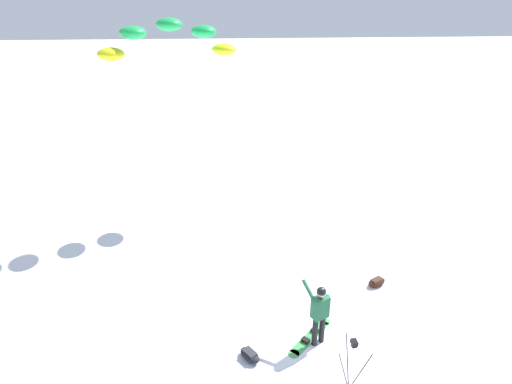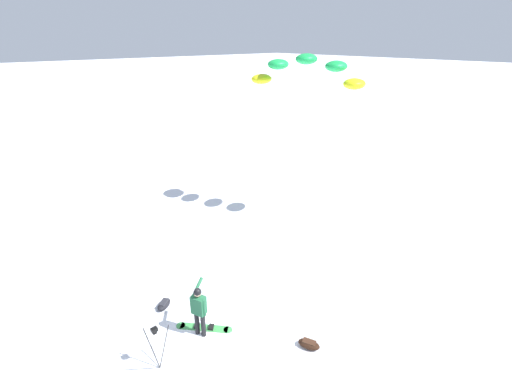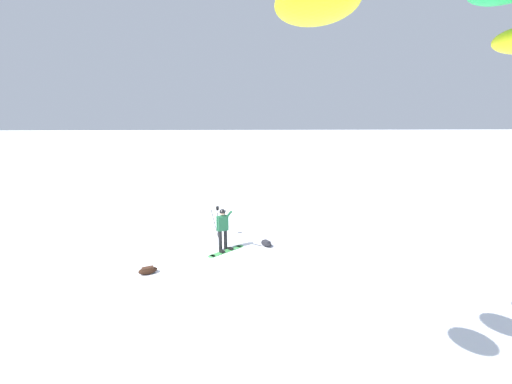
# 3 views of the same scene
# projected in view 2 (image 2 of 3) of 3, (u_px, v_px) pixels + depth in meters

# --- Properties ---
(ground_plane) EXTENTS (300.00, 300.00, 0.00)m
(ground_plane) POSITION_uv_depth(u_px,v_px,m) (231.00, 332.00, 10.48)
(ground_plane) COLOR white
(snowboarder) EXTENTS (0.63, 0.61, 1.69)m
(snowboarder) POSITION_uv_depth(u_px,v_px,m) (199.00, 307.00, 10.02)
(snowboarder) COLOR black
(snowboarder) RESTS_ON ground_plane
(snowboard) EXTENTS (1.36, 1.24, 0.10)m
(snowboard) POSITION_uv_depth(u_px,v_px,m) (204.00, 327.00, 10.62)
(snowboard) COLOR #3F994C
(snowboard) RESTS_ON ground_plane
(traction_kite) EXTENTS (5.09, 2.89, 1.34)m
(traction_kite) POSITION_uv_depth(u_px,v_px,m) (306.00, 70.00, 14.85)
(traction_kite) COLOR yellow
(gear_bag_large) EXTENTS (0.70, 0.56, 0.23)m
(gear_bag_large) POSITION_uv_depth(u_px,v_px,m) (309.00, 344.00, 9.92)
(gear_bag_large) COLOR black
(gear_bag_large) RESTS_ON ground_plane
(camera_tripod) EXTENTS (0.70, 0.67, 1.39)m
(camera_tripod) POSITION_uv_depth(u_px,v_px,m) (156.00, 340.00, 8.96)
(camera_tripod) COLOR #262628
(camera_tripod) RESTS_ON ground_plane
(gear_bag_small) EXTENTS (0.59, 0.67, 0.23)m
(gear_bag_small) POSITION_uv_depth(u_px,v_px,m) (164.00, 304.00, 11.41)
(gear_bag_small) COLOR black
(gear_bag_small) RESTS_ON ground_plane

